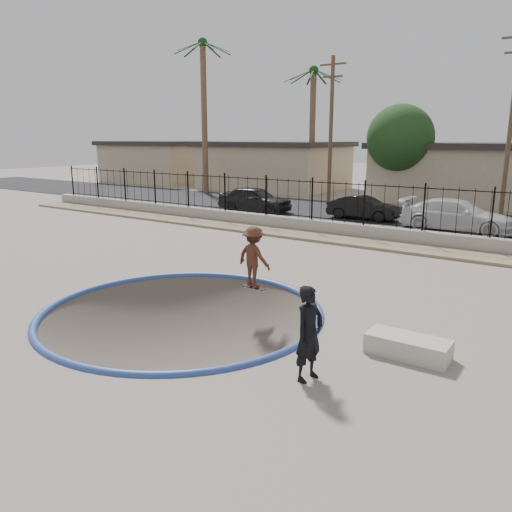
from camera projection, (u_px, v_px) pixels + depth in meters
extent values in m
cube|color=gray|center=(376.00, 256.00, 23.05)|extent=(120.00, 120.00, 2.20)
torus|color=#2B468C|center=(182.00, 312.00, 12.40)|extent=(7.04, 7.04, 0.20)
cube|color=tan|center=(352.00, 242.00, 20.55)|extent=(42.00, 1.60, 0.11)
cube|color=#9C9689|center=(363.00, 232.00, 21.37)|extent=(42.00, 0.45, 0.60)
cube|color=black|center=(363.00, 222.00, 21.27)|extent=(40.00, 0.04, 0.03)
cube|color=black|center=(365.00, 185.00, 20.91)|extent=(40.00, 0.04, 0.04)
cube|color=black|center=(412.00, 218.00, 26.80)|extent=(90.00, 8.00, 0.04)
cube|color=tan|center=(163.00, 163.00, 49.49)|extent=(10.00, 8.00, 3.50)
cube|color=#2D2825|center=(162.00, 143.00, 49.04)|extent=(10.60, 8.60, 0.40)
cube|color=tan|center=(273.00, 168.00, 42.30)|extent=(11.00, 8.00, 3.50)
cube|color=#2D2825|center=(273.00, 144.00, 41.85)|extent=(11.60, 8.60, 0.40)
cube|color=tan|center=(458.00, 175.00, 33.99)|extent=(10.00, 8.00, 3.50)
cube|color=#2D2825|center=(461.00, 146.00, 33.54)|extent=(10.60, 8.60, 0.40)
cylinder|color=brown|center=(204.00, 120.00, 37.34)|extent=(0.44, 0.44, 11.00)
sphere|color=#163D15|center=(203.00, 42.00, 36.08)|extent=(0.70, 0.70, 0.70)
cylinder|color=brown|center=(312.00, 134.00, 36.89)|extent=(0.44, 0.44, 9.00)
sphere|color=#163D15|center=(314.00, 70.00, 35.86)|extent=(0.70, 0.70, 0.70)
cylinder|color=#473323|center=(331.00, 133.00, 30.68)|extent=(0.24, 0.24, 9.00)
cube|color=#473323|center=(333.00, 64.00, 29.75)|extent=(1.70, 0.10, 0.10)
cube|color=#473323|center=(333.00, 77.00, 29.92)|extent=(1.30, 0.10, 0.10)
cylinder|color=#473323|center=(511.00, 127.00, 25.09)|extent=(0.24, 0.24, 9.50)
cylinder|color=#473323|center=(397.00, 180.00, 32.91)|extent=(0.34, 0.34, 3.00)
sphere|color=#143311|center=(400.00, 138.00, 32.29)|extent=(4.32, 4.32, 4.32)
imported|color=brown|center=(254.00, 260.00, 14.08)|extent=(1.19, 0.79, 1.72)
cube|color=black|center=(254.00, 287.00, 14.26)|extent=(0.78, 0.26, 0.02)
cylinder|color=silver|center=(245.00, 287.00, 14.38)|extent=(0.05, 0.03, 0.05)
cylinder|color=silver|center=(249.00, 286.00, 14.49)|extent=(0.05, 0.03, 0.05)
cylinder|color=silver|center=(259.00, 291.00, 14.06)|extent=(0.05, 0.03, 0.05)
cylinder|color=silver|center=(262.00, 290.00, 14.16)|extent=(0.05, 0.03, 0.05)
imported|color=black|center=(309.00, 334.00, 8.77)|extent=(0.52, 0.70, 1.74)
cube|color=#B5AFA1|center=(408.00, 346.00, 9.87)|extent=(1.61, 0.71, 0.40)
imported|color=black|center=(255.00, 199.00, 28.74)|extent=(4.46, 2.07, 1.48)
imported|color=black|center=(363.00, 208.00, 26.14)|extent=(3.76, 1.42, 1.23)
imported|color=silver|center=(457.00, 216.00, 22.78)|extent=(5.01, 2.04, 1.45)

